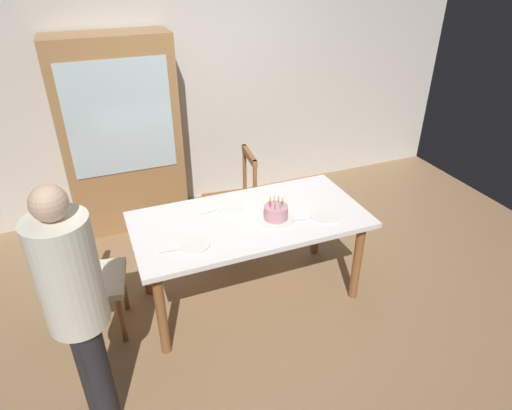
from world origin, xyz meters
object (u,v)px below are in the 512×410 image
Objects in this scene: person_celebrant at (76,302)px; dining_table at (250,227)px; plate_far_side at (230,207)px; china_cabinet at (121,136)px; plate_near_guest at (324,216)px; birthday_cake at (276,214)px; chair_upholstered at (78,274)px; chair_spindle_back at (232,203)px; plate_near_celebrant at (194,245)px.

dining_table is at bearing 28.70° from person_celebrant.
plate_far_side is 1.52m from china_cabinet.
birthday_cake is at bearing 163.96° from plate_near_guest.
china_cabinet reaches higher than birthday_cake.
china_cabinet is at bearing 115.30° from plate_far_side.
plate_far_side is at bearing 5.41° from chair_upholstered.
chair_spindle_back reaches higher than plate_far_side.
plate_far_side and plate_near_guest have the same top height.
plate_near_celebrant is at bearing -157.83° from dining_table.
person_celebrant is (-1.16, -0.88, 0.15)m from plate_far_side.
plate_far_side is 0.12× the size of china_cabinet.
chair_upholstered is 0.59× the size of person_celebrant.
plate_near_guest is at bearing 0.00° from plate_near_celebrant.
chair_upholstered is (-1.19, -0.11, -0.23)m from plate_far_side.
person_celebrant reaches higher than chair_upholstered.
chair_spindle_back is at bearing 81.46° from dining_table.
birthday_cake is 1.54m from person_celebrant.
plate_far_side is at bearing 37.25° from person_celebrant.
person_celebrant is 2.30m from china_cabinet.
plate_near_guest is (1.02, 0.00, 0.00)m from plate_near_celebrant.
person_celebrant reaches higher than birthday_cake.
chair_spindle_back is 1.26m from china_cabinet.
person_celebrant reaches higher than plate_near_celebrant.
birthday_cake is 1.89m from china_cabinet.
plate_near_guest is at bearing -8.97° from chair_upholstered.
chair_upholstered is (-1.81, 0.29, -0.23)m from plate_near_guest.
plate_near_guest is 0.23× the size of chair_upholstered.
birthday_cake reaches higher than dining_table.
chair_upholstered is at bearing 172.84° from birthday_cake.
birthday_cake is at bearing -28.94° from dining_table.
plate_near_celebrant reaches higher than dining_table.
plate_near_guest is (0.62, -0.40, 0.00)m from plate_far_side.
china_cabinet is at bearing 76.99° from person_celebrant.
china_cabinet reaches higher than chair_upholstered.
person_celebrant reaches higher than chair_spindle_back.
chair_spindle_back reaches higher than plate_near_guest.
person_celebrant reaches higher than plate_far_side.
china_cabinet reaches higher than dining_table.
dining_table is 0.93× the size of china_cabinet.
chair_spindle_back reaches higher than dining_table.
plate_near_celebrant is (-0.66, -0.10, -0.05)m from birthday_cake.
plate_far_side is 0.14× the size of person_celebrant.
person_celebrant is (-1.36, -1.44, 0.46)m from chair_spindle_back.
plate_near_celebrant is 0.23× the size of chair_spindle_back.
dining_table is at bearing 22.17° from plate_near_celebrant.
dining_table is at bearing -98.54° from chair_spindle_back.
plate_near_guest is 1.85m from person_celebrant.
dining_table is 1.87× the size of chair_upholstered.
chair_upholstered is 0.86m from person_celebrant.
plate_near_guest is 1.84m from chair_upholstered.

